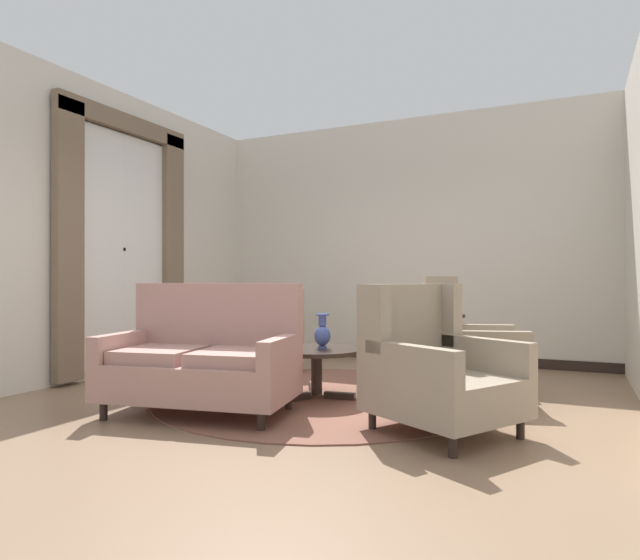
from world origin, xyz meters
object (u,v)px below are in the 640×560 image
settee (203,361)px  coffee_table (316,358)px  armchair_near_window (462,349)px  armchair_near_sideboard (266,336)px  porcelain_vase (322,333)px  side_table (440,343)px  armchair_beside_settee (434,370)px

settee → coffee_table: bearing=45.2°
armchair_near_window → armchair_near_sideboard: bearing=60.7°
coffee_table → settee: settee is taller
porcelain_vase → armchair_near_sideboard: 1.61m
porcelain_vase → armchair_near_sideboard: armchair_near_sideboard is taller
armchair_near_sideboard → side_table: (2.05, -0.06, 0.02)m
side_table → armchair_near_window: bearing=-56.2°
armchair_beside_settee → side_table: (-0.32, 1.61, 0.01)m
armchair_near_sideboard → side_table: size_ratio=1.51×
side_table → porcelain_vase: bearing=-130.2°
armchair_near_window → armchair_near_sideboard: 2.42m
porcelain_vase → side_table: 1.30m
porcelain_vase → settee: (-0.65, -0.89, -0.17)m
armchair_near_sideboard → armchair_beside_settee: 2.91m
porcelain_vase → armchair_near_sideboard: bearing=139.3°
settee → side_table: (1.48, 1.88, 0.02)m
porcelain_vase → side_table: porcelain_vase is taller
settee → armchair_near_sideboard: size_ratio=1.44×
porcelain_vase → armchair_near_window: 1.27m
porcelain_vase → settee: settee is taller
porcelain_vase → settee: bearing=-125.9°
settee → side_table: settee is taller
armchair_near_window → coffee_table: bearing=97.5°
armchair_near_sideboard → porcelain_vase: bearing=95.8°
porcelain_vase → side_table: size_ratio=0.43×
settee → armchair_near_window: size_ratio=1.45×
armchair_near_window → armchair_beside_settee: 1.16m
armchair_near_sideboard → settee: bearing=62.9°
armchair_near_window → armchair_beside_settee: size_ratio=0.92×
porcelain_vase → side_table: bearing=49.8°
coffee_table → porcelain_vase: bearing=14.9°
settee → side_table: bearing=41.0°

